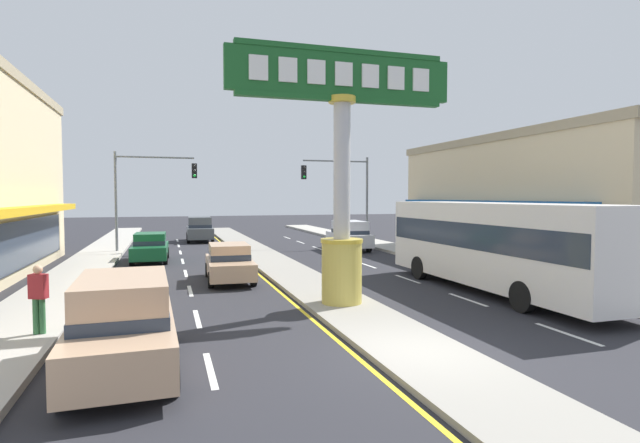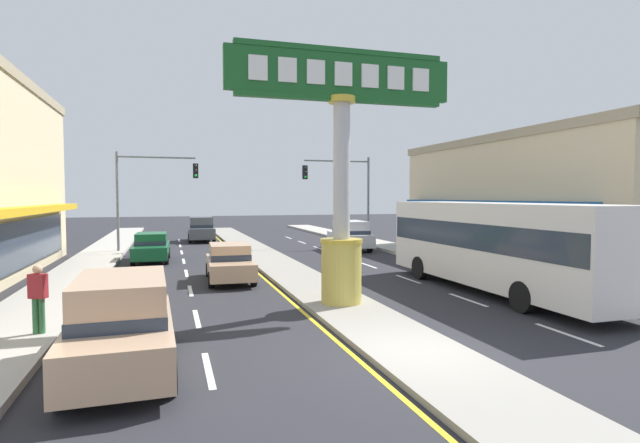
{
  "view_description": "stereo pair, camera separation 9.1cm",
  "coord_description": "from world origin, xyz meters",
  "px_view_note": "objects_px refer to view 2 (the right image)",
  "views": [
    {
      "loc": [
        -5.26,
        -9.71,
        3.51
      ],
      "look_at": [
        -0.01,
        7.29,
        2.6
      ],
      "focal_mm": 28.03,
      "sensor_mm": 36.0,
      "label": 1
    },
    {
      "loc": [
        -5.17,
        -9.74,
        3.51
      ],
      "look_at": [
        -0.01,
        7.29,
        2.6
      ],
      "focal_mm": 28.03,
      "sensor_mm": 36.0,
      "label": 2
    }
  ],
  "objects_px": {
    "traffic_light_right_side": "(345,185)",
    "suv_far_right_lane": "(121,323)",
    "sedan_near_left_lane": "(151,247)",
    "suv_far_left_oncoming": "(201,229)",
    "pedestrian_far_side": "(523,251)",
    "storefront_right": "(542,197)",
    "sedan_mid_left_lane": "(230,262)",
    "bus_near_right_lane": "(495,241)",
    "district_sign": "(342,175)",
    "pedestrian_near_kerb": "(38,295)",
    "suv_kerb_right": "(350,235)",
    "traffic_light_left_side": "(148,184)"
  },
  "relations": [
    {
      "from": "sedan_near_left_lane",
      "to": "storefront_right",
      "type": "bearing_deg",
      "value": -11.8
    },
    {
      "from": "pedestrian_near_kerb",
      "to": "pedestrian_far_side",
      "type": "distance_m",
      "value": 18.13
    },
    {
      "from": "traffic_light_right_side",
      "to": "pedestrian_near_kerb",
      "type": "xyz_separation_m",
      "value": [
        -14.62,
        -18.91,
        -3.12
      ]
    },
    {
      "from": "sedan_near_left_lane",
      "to": "pedestrian_near_kerb",
      "type": "relative_size",
      "value": 2.6
    },
    {
      "from": "sedan_mid_left_lane",
      "to": "pedestrian_far_side",
      "type": "height_order",
      "value": "pedestrian_far_side"
    },
    {
      "from": "district_sign",
      "to": "suv_far_left_oncoming",
      "type": "xyz_separation_m",
      "value": [
        -2.8,
        24.89,
        -3.19
      ]
    },
    {
      "from": "storefront_right",
      "to": "traffic_light_right_side",
      "type": "height_order",
      "value": "storefront_right"
    },
    {
      "from": "sedan_near_left_lane",
      "to": "suv_kerb_right",
      "type": "height_order",
      "value": "suv_kerb_right"
    },
    {
      "from": "suv_kerb_right",
      "to": "pedestrian_near_kerb",
      "type": "xyz_separation_m",
      "value": [
        -14.33,
        -17.0,
        0.14
      ]
    },
    {
      "from": "traffic_light_left_side",
      "to": "pedestrian_near_kerb",
      "type": "height_order",
      "value": "traffic_light_left_side"
    },
    {
      "from": "bus_near_right_lane",
      "to": "suv_far_right_lane",
      "type": "distance_m",
      "value": 13.18
    },
    {
      "from": "sedan_mid_left_lane",
      "to": "sedan_near_left_lane",
      "type": "bearing_deg",
      "value": 113.97
    },
    {
      "from": "storefront_right",
      "to": "bus_near_right_lane",
      "type": "height_order",
      "value": "storefront_right"
    },
    {
      "from": "storefront_right",
      "to": "district_sign",
      "type": "bearing_deg",
      "value": -149.76
    },
    {
      "from": "traffic_light_left_side",
      "to": "pedestrian_near_kerb",
      "type": "relative_size",
      "value": 3.7
    },
    {
      "from": "district_sign",
      "to": "suv_far_right_lane",
      "type": "relative_size",
      "value": 1.7
    },
    {
      "from": "traffic_light_left_side",
      "to": "suv_far_left_oncoming",
      "type": "xyz_separation_m",
      "value": [
        3.59,
        7.16,
        -3.26
      ]
    },
    {
      "from": "sedan_near_left_lane",
      "to": "pedestrian_far_side",
      "type": "distance_m",
      "value": 18.54
    },
    {
      "from": "traffic_light_right_side",
      "to": "traffic_light_left_side",
      "type": "bearing_deg",
      "value": 179.31
    },
    {
      "from": "traffic_light_right_side",
      "to": "pedestrian_near_kerb",
      "type": "bearing_deg",
      "value": -127.7
    },
    {
      "from": "storefront_right",
      "to": "bus_near_right_lane",
      "type": "bearing_deg",
      "value": -137.9
    },
    {
      "from": "sedan_mid_left_lane",
      "to": "pedestrian_near_kerb",
      "type": "distance_m",
      "value": 9.07
    },
    {
      "from": "pedestrian_far_side",
      "to": "sedan_mid_left_lane",
      "type": "bearing_deg",
      "value": 166.94
    },
    {
      "from": "storefront_right",
      "to": "traffic_light_left_side",
      "type": "height_order",
      "value": "storefront_right"
    },
    {
      "from": "traffic_light_right_side",
      "to": "suv_far_right_lane",
      "type": "bearing_deg",
      "value": -119.83
    },
    {
      "from": "storefront_right",
      "to": "pedestrian_near_kerb",
      "type": "bearing_deg",
      "value": -156.45
    },
    {
      "from": "sedan_near_left_lane",
      "to": "traffic_light_right_side",
      "type": "bearing_deg",
      "value": 18.68
    },
    {
      "from": "district_sign",
      "to": "sedan_near_left_lane",
      "type": "relative_size",
      "value": 1.82
    },
    {
      "from": "suv_far_right_lane",
      "to": "suv_far_left_oncoming",
      "type": "bearing_deg",
      "value": 83.53
    },
    {
      "from": "bus_near_right_lane",
      "to": "suv_kerb_right",
      "type": "bearing_deg",
      "value": 90.02
    },
    {
      "from": "suv_far_right_lane",
      "to": "pedestrian_far_side",
      "type": "relative_size",
      "value": 2.74
    },
    {
      "from": "sedan_mid_left_lane",
      "to": "pedestrian_near_kerb",
      "type": "bearing_deg",
      "value": -126.74
    },
    {
      "from": "traffic_light_left_side",
      "to": "sedan_mid_left_lane",
      "type": "distance_m",
      "value": 12.81
    },
    {
      "from": "storefront_right",
      "to": "traffic_light_left_side",
      "type": "distance_m",
      "value": 23.38
    },
    {
      "from": "pedestrian_far_side",
      "to": "suv_far_right_lane",
      "type": "bearing_deg",
      "value": -154.63
    },
    {
      "from": "district_sign",
      "to": "traffic_light_left_side",
      "type": "distance_m",
      "value": 18.84
    },
    {
      "from": "storefront_right",
      "to": "sedan_near_left_lane",
      "type": "height_order",
      "value": "storefront_right"
    },
    {
      "from": "sedan_near_left_lane",
      "to": "suv_far_left_oncoming",
      "type": "relative_size",
      "value": 0.94
    },
    {
      "from": "district_sign",
      "to": "storefront_right",
      "type": "distance_m",
      "value": 17.65
    },
    {
      "from": "suv_far_right_lane",
      "to": "storefront_right",
      "type": "bearing_deg",
      "value": 31.56
    },
    {
      "from": "district_sign",
      "to": "suv_far_right_lane",
      "type": "distance_m",
      "value": 8.08
    },
    {
      "from": "storefront_right",
      "to": "pedestrian_far_side",
      "type": "distance_m",
      "value": 8.57
    },
    {
      "from": "suv_far_left_oncoming",
      "to": "bus_near_right_lane",
      "type": "bearing_deg",
      "value": -69.83
    },
    {
      "from": "suv_far_right_lane",
      "to": "suv_kerb_right",
      "type": "distance_m",
      "value": 23.34
    },
    {
      "from": "traffic_light_left_side",
      "to": "sedan_near_left_lane",
      "type": "xyz_separation_m",
      "value": [
        0.29,
        -4.38,
        -3.46
      ]
    },
    {
      "from": "traffic_light_left_side",
      "to": "suv_far_right_lane",
      "type": "relative_size",
      "value": 1.33
    },
    {
      "from": "bus_near_right_lane",
      "to": "sedan_near_left_lane",
      "type": "relative_size",
      "value": 2.58
    },
    {
      "from": "suv_kerb_right",
      "to": "pedestrian_near_kerb",
      "type": "height_order",
      "value": "suv_kerb_right"
    },
    {
      "from": "suv_far_left_oncoming",
      "to": "pedestrian_far_side",
      "type": "height_order",
      "value": "suv_far_left_oncoming"
    },
    {
      "from": "storefront_right",
      "to": "suv_far_left_oncoming",
      "type": "relative_size",
      "value": 4.0
    }
  ]
}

